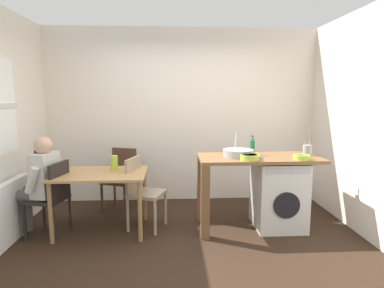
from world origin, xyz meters
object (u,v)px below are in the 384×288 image
at_px(chair_opposite, 141,189).
at_px(mixing_bowl, 250,157).
at_px(chair_spare_by_wall, 121,176).
at_px(utensil_crock, 307,150).
at_px(colander, 302,157).
at_px(washing_machine, 278,194).
at_px(dining_table, 101,180).
at_px(chair_person_seat, 52,195).
at_px(vase, 114,163).
at_px(bottle_tall_green, 252,146).
at_px(seated_person, 39,181).

height_order(chair_opposite, mixing_bowl, mixing_bowl).
bearing_deg(mixing_bowl, chair_spare_by_wall, 149.63).
distance_m(utensil_crock, colander, 0.33).
relative_size(chair_opposite, washing_machine, 1.05).
bearing_deg(chair_opposite, washing_machine, 106.26).
bearing_deg(dining_table, chair_person_seat, -167.89).
height_order(chair_spare_by_wall, vase, vase).
relative_size(washing_machine, vase, 4.54).
xyz_separation_m(dining_table, bottle_tall_green, (1.88, 0.07, 0.39)).
xyz_separation_m(chair_person_seat, washing_machine, (2.76, 0.11, -0.08)).
bearing_deg(chair_person_seat, vase, -59.08).
bearing_deg(colander, mixing_bowl, 178.15).
bearing_deg(washing_machine, colander, -49.26).
relative_size(bottle_tall_green, utensil_crock, 0.85).
distance_m(dining_table, chair_person_seat, 0.58).
distance_m(chair_spare_by_wall, vase, 0.75).
height_order(washing_machine, vase, vase).
height_order(chair_person_seat, mixing_bowl, mixing_bowl).
bearing_deg(vase, mixing_bowl, -10.49).
xyz_separation_m(chair_spare_by_wall, bottle_tall_green, (1.76, -0.70, 0.53)).
height_order(mixing_bowl, colander, mixing_bowl).
bearing_deg(chair_person_seat, bottle_tall_green, -71.91).
xyz_separation_m(chair_person_seat, vase, (0.70, 0.22, 0.33)).
relative_size(chair_opposite, vase, 4.75).
bearing_deg(dining_table, chair_spare_by_wall, 80.80).
bearing_deg(vase, washing_machine, -2.91).
height_order(washing_machine, colander, colander).
bearing_deg(mixing_bowl, washing_machine, 24.65).
xyz_separation_m(chair_opposite, utensil_crock, (2.10, -0.03, 0.48)).
relative_size(utensil_crock, colander, 1.50).
bearing_deg(dining_table, washing_machine, -0.13).
bearing_deg(bottle_tall_green, dining_table, -177.79).
relative_size(chair_spare_by_wall, mixing_bowl, 3.95).
bearing_deg(mixing_bowl, vase, 169.51).
bearing_deg(dining_table, chair_opposite, 8.78).
height_order(bottle_tall_green, colander, bottle_tall_green).
xyz_separation_m(seated_person, mixing_bowl, (2.49, -0.12, 0.28)).
bearing_deg(chair_person_seat, washing_machine, -74.06).
bearing_deg(washing_machine, seated_person, -178.53).
xyz_separation_m(chair_person_seat, mixing_bowl, (2.33, -0.09, 0.45)).
bearing_deg(seated_person, chair_spare_by_wall, -30.68).
bearing_deg(bottle_tall_green, chair_spare_by_wall, 158.35).
distance_m(washing_machine, bottle_tall_green, 0.70).
xyz_separation_m(chair_spare_by_wall, mixing_bowl, (1.66, -0.97, 0.45)).
relative_size(dining_table, washing_machine, 1.28).
bearing_deg(chair_spare_by_wall, vase, 111.57).
distance_m(chair_person_seat, bottle_tall_green, 2.49).
bearing_deg(chair_spare_by_wall, utensil_crock, -176.97).
bearing_deg(seated_person, chair_person_seat, -90.00).
distance_m(chair_opposite, mixing_bowl, 1.41).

